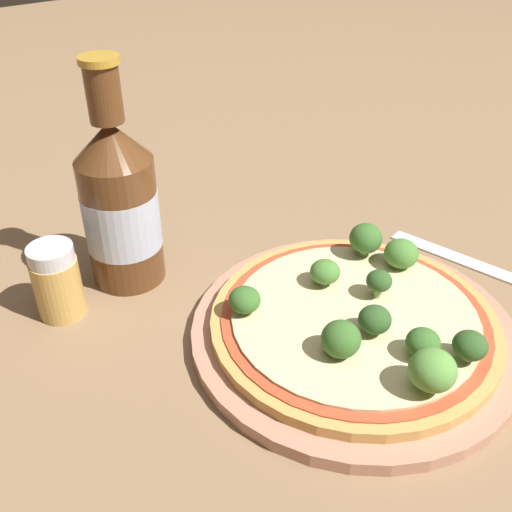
# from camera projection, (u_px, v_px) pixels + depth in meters

# --- Properties ---
(ground_plane) EXTENTS (3.00, 3.00, 0.00)m
(ground_plane) POSITION_uv_depth(u_px,v_px,m) (333.00, 341.00, 0.52)
(ground_plane) COLOR #846647
(plate) EXTENTS (0.28, 0.28, 0.01)m
(plate) POSITION_uv_depth(u_px,v_px,m) (353.00, 332.00, 0.52)
(plate) COLOR tan
(plate) RESTS_ON ground_plane
(pizza) EXTENTS (0.25, 0.25, 0.01)m
(pizza) POSITION_uv_depth(u_px,v_px,m) (354.00, 321.00, 0.51)
(pizza) COLOR tan
(pizza) RESTS_ON plate
(broccoli_floret_0) EXTENTS (0.03, 0.03, 0.04)m
(broccoli_floret_0) POSITION_uv_depth(u_px,v_px,m) (430.00, 372.00, 0.43)
(broccoli_floret_0) COLOR #89A866
(broccoli_floret_0) RESTS_ON pizza
(broccoli_floret_1) EXTENTS (0.03, 0.03, 0.02)m
(broccoli_floret_1) POSITION_uv_depth(u_px,v_px,m) (245.00, 300.00, 0.50)
(broccoli_floret_1) COLOR #89A866
(broccoli_floret_1) RESTS_ON pizza
(broccoli_floret_2) EXTENTS (0.02, 0.02, 0.03)m
(broccoli_floret_2) POSITION_uv_depth(u_px,v_px,m) (379.00, 281.00, 0.52)
(broccoli_floret_2) COLOR #89A866
(broccoli_floret_2) RESTS_ON pizza
(broccoli_floret_3) EXTENTS (0.03, 0.03, 0.02)m
(broccoli_floret_3) POSITION_uv_depth(u_px,v_px,m) (423.00, 343.00, 0.46)
(broccoli_floret_3) COLOR #89A866
(broccoli_floret_3) RESTS_ON pizza
(broccoli_floret_4) EXTENTS (0.03, 0.03, 0.03)m
(broccoli_floret_4) POSITION_uv_depth(u_px,v_px,m) (401.00, 254.00, 0.56)
(broccoli_floret_4) COLOR #89A866
(broccoli_floret_4) RESTS_ON pizza
(broccoli_floret_5) EXTENTS (0.03, 0.03, 0.02)m
(broccoli_floret_5) POSITION_uv_depth(u_px,v_px,m) (325.00, 272.00, 0.54)
(broccoli_floret_5) COLOR #89A866
(broccoli_floret_5) RESTS_ON pizza
(broccoli_floret_6) EXTENTS (0.03, 0.03, 0.03)m
(broccoli_floret_6) POSITION_uv_depth(u_px,v_px,m) (341.00, 339.00, 0.46)
(broccoli_floret_6) COLOR #89A866
(broccoli_floret_6) RESTS_ON pizza
(broccoli_floret_7) EXTENTS (0.03, 0.03, 0.03)m
(broccoli_floret_7) POSITION_uv_depth(u_px,v_px,m) (470.00, 346.00, 0.46)
(broccoli_floret_7) COLOR #89A866
(broccoli_floret_7) RESTS_ON pizza
(broccoli_floret_8) EXTENTS (0.03, 0.03, 0.03)m
(broccoli_floret_8) POSITION_uv_depth(u_px,v_px,m) (375.00, 320.00, 0.48)
(broccoli_floret_8) COLOR #89A866
(broccoli_floret_8) RESTS_ON pizza
(broccoli_floret_9) EXTENTS (0.03, 0.03, 0.03)m
(broccoli_floret_9) POSITION_uv_depth(u_px,v_px,m) (366.00, 238.00, 0.57)
(broccoli_floret_9) COLOR #89A866
(broccoli_floret_9) RESTS_ON pizza
(beer_bottle) EXTENTS (0.07, 0.07, 0.22)m
(beer_bottle) POSITION_uv_depth(u_px,v_px,m) (120.00, 204.00, 0.55)
(beer_bottle) COLOR #563319
(beer_bottle) RESTS_ON ground_plane
(pepper_shaker) EXTENTS (0.04, 0.04, 0.07)m
(pepper_shaker) POSITION_uv_depth(u_px,v_px,m) (57.00, 281.00, 0.53)
(pepper_shaker) COLOR tan
(pepper_shaker) RESTS_ON ground_plane
(fork) EXTENTS (0.06, 0.18, 0.00)m
(fork) POSITION_uv_depth(u_px,v_px,m) (475.00, 264.00, 0.61)
(fork) COLOR silver
(fork) RESTS_ON ground_plane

